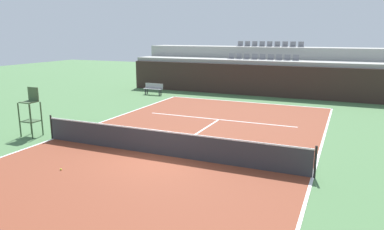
{
  "coord_description": "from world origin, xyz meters",
  "views": [
    {
      "loc": [
        6.24,
        -11.5,
        4.52
      ],
      "look_at": [
        0.34,
        2.0,
        1.2
      ],
      "focal_mm": 33.7,
      "sensor_mm": 36.0,
      "label": 1
    }
  ],
  "objects_px": {
    "umpire_chair": "(31,110)",
    "tennis_ball_1": "(61,169)",
    "player_bench": "(153,88)",
    "tennis_net": "(163,143)"
  },
  "relations": [
    {
      "from": "umpire_chair",
      "to": "tennis_ball_1",
      "type": "height_order",
      "value": "umpire_chair"
    },
    {
      "from": "player_bench",
      "to": "tennis_ball_1",
      "type": "relative_size",
      "value": 22.73
    },
    {
      "from": "tennis_ball_1",
      "to": "player_bench",
      "type": "bearing_deg",
      "value": 108.1
    },
    {
      "from": "player_bench",
      "to": "tennis_ball_1",
      "type": "bearing_deg",
      "value": -71.9
    },
    {
      "from": "umpire_chair",
      "to": "player_bench",
      "type": "relative_size",
      "value": 1.47
    },
    {
      "from": "tennis_net",
      "to": "player_bench",
      "type": "xyz_separation_m",
      "value": [
        -7.32,
        12.2,
        -0.0
      ]
    },
    {
      "from": "player_bench",
      "to": "umpire_chair",
      "type": "bearing_deg",
      "value": -87.08
    },
    {
      "from": "umpire_chair",
      "to": "tennis_net",
      "type": "bearing_deg",
      "value": -0.48
    },
    {
      "from": "tennis_net",
      "to": "umpire_chair",
      "type": "distance_m",
      "value": 6.73
    },
    {
      "from": "tennis_net",
      "to": "player_bench",
      "type": "height_order",
      "value": "tennis_net"
    }
  ]
}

